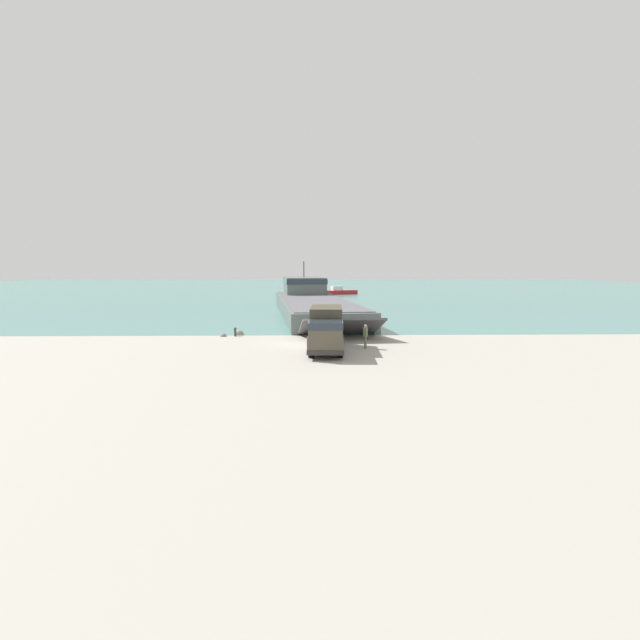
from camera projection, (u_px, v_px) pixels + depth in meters
The scene contains 9 objects.
ground_plane at pixel (303, 344), 39.25m from camera, with size 240.00×240.00×0.00m, color #9E998E.
water_surface at pixel (306, 289), 133.51m from camera, with size 240.00×180.00×0.01m, color #477F7A.
landing_craft at pixel (311, 300), 66.32m from camera, with size 11.81×43.31×6.77m.
military_truck at pixel (326, 329), 35.74m from camera, with size 2.76×7.69×3.11m.
soldier_on_ramp at pixel (365, 334), 37.01m from camera, with size 0.37×0.49×1.79m.
moored_boat_a at pixel (339, 292), 106.99m from camera, with size 7.96×4.59×1.80m.
mooring_bollard at pixel (235, 331), 43.43m from camera, with size 0.23×0.23×0.79m.
shoreline_rock_a at pixel (223, 336), 43.36m from camera, with size 0.58×0.58×0.58m, color gray.
shoreline_rock_b at pixel (239, 335), 44.37m from camera, with size 0.89×0.89×0.89m, color gray.
Camera 1 is at (0.41, -38.84, 6.12)m, focal length 28.00 mm.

